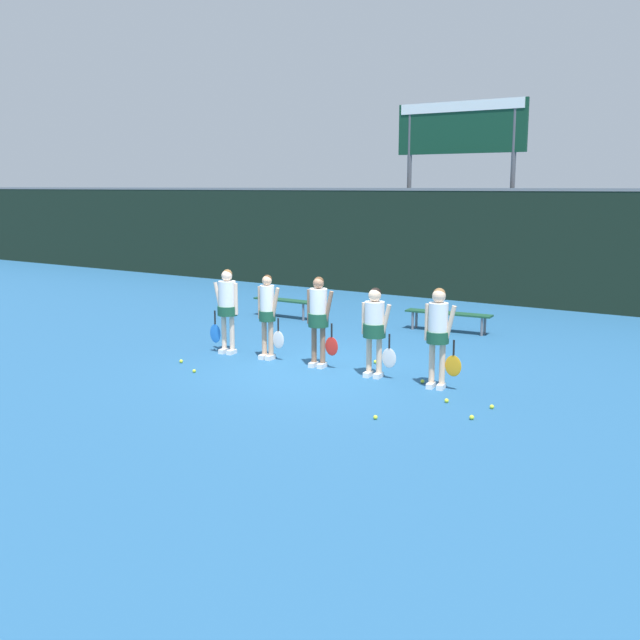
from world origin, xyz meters
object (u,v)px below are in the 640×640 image
(tennis_ball_4, at_px, (375,362))
(tennis_ball_5, at_px, (492,407))
(player_1, at_px, (268,311))
(player_2, at_px, (319,314))
(tennis_ball_0, at_px, (447,401))
(player_0, at_px, (227,303))
(tennis_ball_2, at_px, (423,381))
(bench_courtside, at_px, (284,302))
(player_4, at_px, (438,329))
(tennis_ball_1, at_px, (472,417))
(scoreboard, at_px, (460,144))
(bench_far, at_px, (448,315))
(tennis_ball_3, at_px, (194,371))
(tennis_ball_7, at_px, (181,361))
(player_3, at_px, (375,324))
(tennis_ball_6, at_px, (375,417))

(tennis_ball_4, relative_size, tennis_ball_5, 1.04)
(player_1, height_order, tennis_ball_4, player_1)
(player_1, distance_m, player_2, 1.21)
(player_1, relative_size, tennis_ball_0, 24.34)
(player_0, relative_size, tennis_ball_2, 25.67)
(bench_courtside, height_order, tennis_ball_2, bench_courtside)
(player_4, bearing_deg, tennis_ball_2, 146.31)
(player_0, relative_size, tennis_ball_1, 24.51)
(scoreboard, height_order, tennis_ball_5, scoreboard)
(player_1, bearing_deg, player_4, -7.45)
(player_1, relative_size, player_4, 0.98)
(bench_far, xyz_separation_m, tennis_ball_3, (-2.25, -6.23, -0.37))
(player_1, height_order, player_4, player_4)
(tennis_ball_1, bearing_deg, tennis_ball_7, 177.80)
(player_2, height_order, tennis_ball_2, player_2)
(player_4, distance_m, tennis_ball_7, 5.13)
(tennis_ball_0, distance_m, tennis_ball_7, 5.43)
(scoreboard, xyz_separation_m, bench_courtside, (-2.19, -6.01, -4.22))
(tennis_ball_2, bearing_deg, scoreboard, 110.67)
(tennis_ball_0, xyz_separation_m, tennis_ball_3, (-4.67, -0.79, -0.00))
(player_4, relative_size, tennis_ball_4, 24.30)
(bench_courtside, relative_size, tennis_ball_1, 24.45)
(player_3, bearing_deg, player_4, -10.25)
(player_2, xyz_separation_m, player_3, (1.24, -0.06, -0.05))
(tennis_ball_6, bearing_deg, scoreboard, 108.54)
(player_1, bearing_deg, tennis_ball_6, -36.25)
(scoreboard, height_order, tennis_ball_6, scoreboard)
(player_2, bearing_deg, tennis_ball_1, -28.67)
(player_1, bearing_deg, tennis_ball_3, -110.67)
(tennis_ball_1, xyz_separation_m, tennis_ball_3, (-5.34, -0.19, -0.00))
(player_2, relative_size, tennis_ball_3, 26.73)
(scoreboard, xyz_separation_m, tennis_ball_6, (4.11, -12.25, -4.60))
(player_0, bearing_deg, player_3, -7.99)
(player_0, height_order, player_4, player_0)
(player_1, relative_size, tennis_ball_7, 24.15)
(bench_far, distance_m, player_2, 4.67)
(bench_courtside, bearing_deg, tennis_ball_7, -75.37)
(player_1, distance_m, tennis_ball_6, 4.42)
(tennis_ball_3, bearing_deg, tennis_ball_5, 9.24)
(tennis_ball_6, bearing_deg, tennis_ball_0, 69.50)
(bench_courtside, distance_m, tennis_ball_3, 6.06)
(player_0, xyz_separation_m, tennis_ball_1, (5.88, -1.39, -1.00))
(player_1, bearing_deg, bench_far, 63.27)
(player_1, distance_m, player_3, 2.46)
(player_0, xyz_separation_m, player_4, (4.71, -0.08, -0.01))
(tennis_ball_1, height_order, tennis_ball_7, tennis_ball_1)
(player_2, bearing_deg, tennis_ball_4, 41.12)
(player_3, bearing_deg, tennis_ball_2, -1.98)
(bench_far, xyz_separation_m, tennis_ball_2, (1.58, -4.58, -0.37))
(bench_far, bearing_deg, player_1, -117.03)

